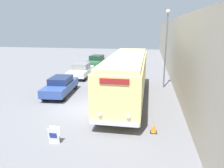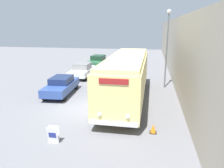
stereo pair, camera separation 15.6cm
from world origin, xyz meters
name	(u,v)px [view 1 (the left image)]	position (x,y,z in m)	size (l,w,h in m)	color
ground_plane	(84,109)	(0.00, 0.00, 0.00)	(80.00, 80.00, 0.00)	slate
building_wall_right	(174,49)	(6.61, 10.00, 3.09)	(0.30, 60.00, 6.19)	#B2A893
vintage_bus	(126,75)	(2.57, 2.40, 1.88)	(2.64, 11.51, 3.31)	black
sign_board	(54,135)	(-0.11, -4.57, 0.39)	(0.53, 0.31, 0.81)	gray
streetlamp	(166,39)	(5.57, 6.40, 4.35)	(0.36, 0.36, 6.76)	#595E60
parked_car_near	(61,86)	(-2.81, 2.75, 0.74)	(2.03, 4.68, 1.44)	black
parked_car_mid	(81,70)	(-3.09, 9.09, 0.77)	(1.98, 4.64, 1.51)	black
parked_car_far	(97,61)	(-2.86, 15.33, 0.80)	(2.19, 4.66, 1.57)	black
traffic_cone	(154,128)	(4.57, -2.71, 0.24)	(0.36, 0.36, 0.49)	black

